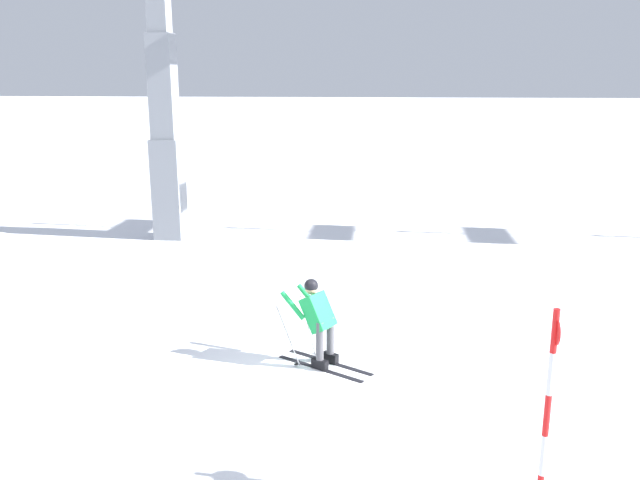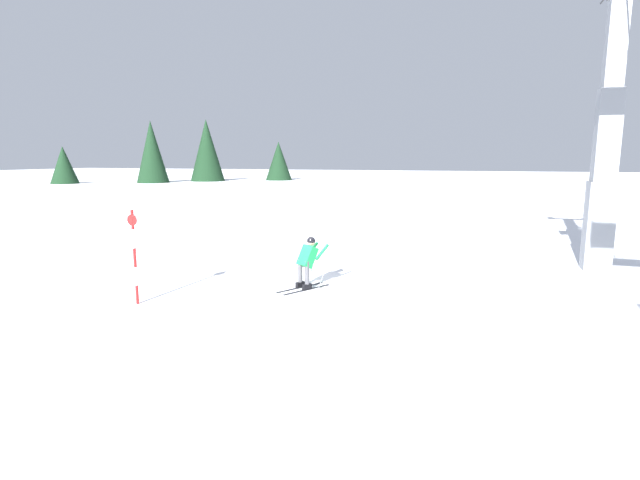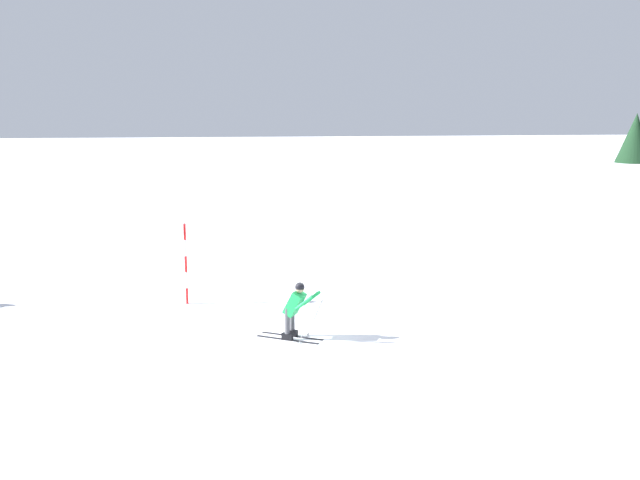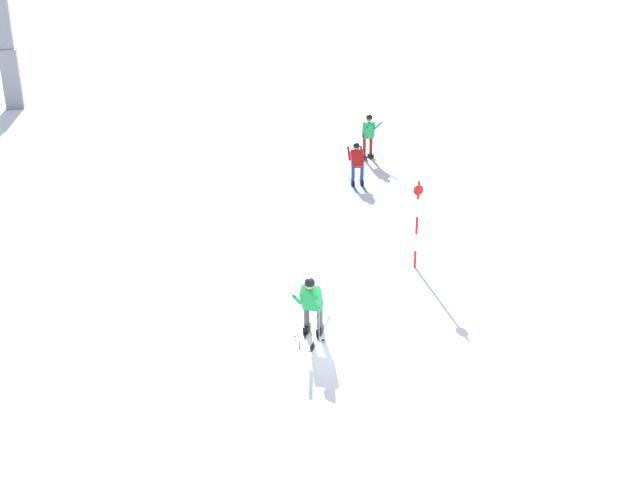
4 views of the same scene
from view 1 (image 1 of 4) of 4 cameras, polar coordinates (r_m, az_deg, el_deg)
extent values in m
plane|color=white|center=(10.77, -1.10, -12.00)|extent=(260.00, 260.00, 0.00)
cube|color=black|center=(11.08, -0.02, -11.17)|extent=(1.51, 0.93, 0.01)
cube|color=black|center=(11.05, -0.02, -10.76)|extent=(0.30, 0.24, 0.16)
cylinder|color=#4C4C51|center=(10.88, -0.02, -8.81)|extent=(0.13, 0.13, 0.66)
cube|color=black|center=(11.31, 0.90, -10.62)|extent=(1.51, 0.93, 0.01)
cube|color=black|center=(11.27, 0.90, -10.23)|extent=(0.30, 0.24, 0.16)
cylinder|color=#4C4C51|center=(11.11, 0.91, -8.30)|extent=(0.13, 0.13, 0.66)
cube|color=green|center=(10.91, -0.16, -6.32)|extent=(0.66, 0.62, 0.66)
sphere|color=tan|center=(10.86, -0.78, -4.20)|extent=(0.22, 0.22, 0.22)
sphere|color=black|center=(10.85, -0.78, -4.02)|extent=(0.24, 0.24, 0.24)
cylinder|color=green|center=(10.90, -2.41, -5.73)|extent=(0.47, 0.32, 0.43)
cylinder|color=gray|center=(11.11, -2.69, -8.65)|extent=(0.47, 0.15, 1.13)
cylinder|color=black|center=(11.14, -2.09, -10.79)|extent=(0.07, 0.07, 0.01)
cylinder|color=green|center=(11.25, -0.96, -5.08)|extent=(0.47, 0.32, 0.43)
cylinder|color=gray|center=(11.52, -0.97, -7.79)|extent=(0.36, 0.35, 1.13)
cylinder|color=black|center=(11.61, -0.12, -9.70)|extent=(0.07, 0.07, 0.01)
cube|color=gray|center=(19.83, -13.05, 4.35)|extent=(0.83, 0.83, 2.94)
cube|color=gray|center=(19.56, -13.55, 12.86)|extent=(0.69, 0.69, 2.94)
cylinder|color=white|center=(7.90, 18.90, -17.35)|extent=(0.07, 0.07, 0.49)
cylinder|color=red|center=(7.66, 19.20, -14.24)|extent=(0.07, 0.07, 0.49)
cylinder|color=white|center=(7.45, 19.51, -10.95)|extent=(0.07, 0.07, 0.49)
cylinder|color=red|center=(7.26, 19.83, -7.48)|extent=(0.07, 0.07, 0.49)
cylinder|color=red|center=(7.27, 19.94, -7.54)|extent=(0.01, 0.28, 0.28)
camera|label=2|loc=(19.03, 44.55, 7.07)|focal=27.52mm
camera|label=3|loc=(26.61, 7.41, 16.18)|focal=38.41mm
camera|label=4|loc=(21.13, -44.94, 20.28)|focal=42.68mm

